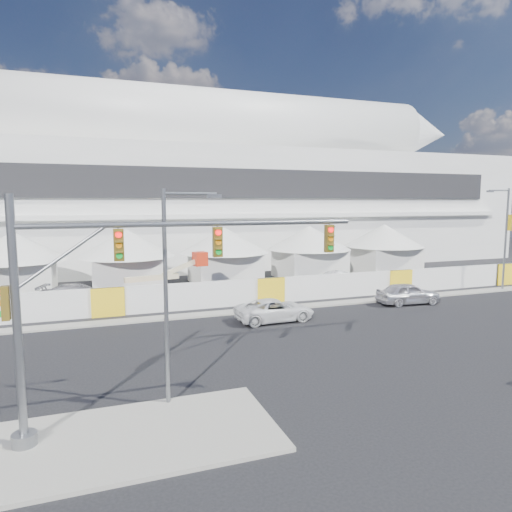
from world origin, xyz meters
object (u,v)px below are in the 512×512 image
object	(u,v)px
lot_car_a	(343,280)
lot_car_b	(457,272)
pickup_curb	(275,310)
streetlight_curb	(504,232)
streetlight_median	(171,282)
sedan_silver	(408,293)
lot_car_c	(79,295)
traffic_mast	(100,302)
boom_lift	(145,294)

from	to	relation	value
lot_car_a	lot_car_b	size ratio (longest dim) A/B	1.22
pickup_curb	streetlight_curb	world-z (taller)	streetlight_curb
streetlight_median	streetlight_curb	xyz separation A→B (m)	(31.38, 13.32, 0.38)
lot_car_b	streetlight_median	xyz separation A→B (m)	(-32.46, -19.72, 4.19)
lot_car_a	sedan_silver	bearing A→B (deg)	-141.25
lot_car_a	lot_car_c	bearing A→B (deg)	116.07
sedan_silver	lot_car_b	bearing A→B (deg)	-51.64
streetlight_curb	traffic_mast	bearing A→B (deg)	-156.21
streetlight_median	lot_car_a	bearing A→B (deg)	45.40
streetlight_median	boom_lift	xyz separation A→B (m)	(0.77, 17.03, -3.80)
pickup_curb	lot_car_a	distance (m)	13.15
lot_car_b	lot_car_c	distance (m)	36.37
traffic_mast	boom_lift	world-z (taller)	traffic_mast
lot_car_b	boom_lift	bearing A→B (deg)	85.28
lot_car_c	streetlight_median	xyz separation A→B (m)	(3.91, -19.31, 4.02)
lot_car_b	lot_car_c	bearing A→B (deg)	81.07
pickup_curb	streetlight_curb	distance (m)	23.61
pickup_curb	lot_car_b	distance (m)	25.83
lot_car_c	boom_lift	xyz separation A→B (m)	(4.68, -2.28, 0.23)
lot_car_a	pickup_curb	bearing A→B (deg)	157.41
sedan_silver	boom_lift	distance (m)	19.95
boom_lift	traffic_mast	bearing A→B (deg)	-111.15
lot_car_c	lot_car_a	bearing A→B (deg)	-73.96
lot_car_a	boom_lift	distance (m)	17.80
lot_car_a	boom_lift	world-z (taller)	boom_lift
streetlight_curb	lot_car_b	bearing A→B (deg)	80.40
lot_car_a	traffic_mast	world-z (taller)	traffic_mast
sedan_silver	traffic_mast	bearing A→B (deg)	125.25
streetlight_curb	boom_lift	world-z (taller)	streetlight_curb
pickup_curb	lot_car_b	xyz separation A→B (m)	(24.06, 9.41, -0.08)
pickup_curb	streetlight_median	bearing A→B (deg)	138.96
lot_car_a	streetlight_curb	size ratio (longest dim) A/B	0.52
lot_car_b	boom_lift	distance (m)	31.81
lot_car_a	lot_car_b	world-z (taller)	lot_car_a
streetlight_curb	sedan_silver	bearing A→B (deg)	-170.86
lot_car_a	lot_car_c	size ratio (longest dim) A/B	0.83
lot_car_a	lot_car_c	xyz separation A→B (m)	(-22.40, 0.55, 0.05)
sedan_silver	streetlight_median	xyz separation A→B (m)	(-19.94, -11.48, 4.01)
lot_car_a	traffic_mast	bearing A→B (deg)	161.57
pickup_curb	traffic_mast	world-z (taller)	traffic_mast
lot_car_b	boom_lift	size ratio (longest dim) A/B	0.49
lot_car_a	lot_car_b	xyz separation A→B (m)	(13.97, 0.97, -0.12)
traffic_mast	boom_lift	bearing A→B (deg)	79.85
lot_car_b	lot_car_c	size ratio (longest dim) A/B	0.68
sedan_silver	traffic_mast	world-z (taller)	traffic_mast
traffic_mast	streetlight_median	size ratio (longest dim) A/B	1.46
pickup_curb	streetlight_curb	size ratio (longest dim) A/B	0.59
streetlight_median	streetlight_curb	distance (m)	34.09
lot_car_c	streetlight_median	distance (m)	20.10
traffic_mast	boom_lift	distance (m)	19.30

